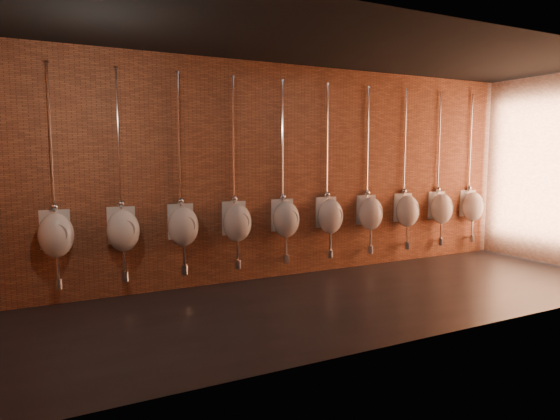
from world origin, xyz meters
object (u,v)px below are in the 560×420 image
at_px(urinal_3, 237,222).
at_px(urinal_5, 330,215).
at_px(urinal_1, 123,229).
at_px(urinal_4, 286,218).
at_px(urinal_2, 183,225).
at_px(urinal_0, 56,234).
at_px(urinal_7, 407,210).
at_px(urinal_9, 473,206).
at_px(urinal_6, 370,213).
at_px(urinal_8, 441,208).

bearing_deg(urinal_3, urinal_5, 0.00).
bearing_deg(urinal_1, urinal_5, 0.00).
bearing_deg(urinal_5, urinal_4, 180.00).
bearing_deg(urinal_1, urinal_4, 0.00).
relative_size(urinal_1, urinal_3, 1.00).
relative_size(urinal_1, urinal_2, 1.00).
bearing_deg(urinal_3, urinal_0, 180.00).
bearing_deg(urinal_3, urinal_4, 0.00).
height_order(urinal_7, urinal_9, same).
distance_m(urinal_3, urinal_6, 2.36).
bearing_deg(urinal_3, urinal_2, 180.00).
relative_size(urinal_4, urinal_5, 1.00).
distance_m(urinal_4, urinal_8, 3.15).
distance_m(urinal_4, urinal_7, 2.36).
bearing_deg(urinal_6, urinal_1, 180.00).
xyz_separation_m(urinal_0, urinal_8, (6.31, 0.00, 0.00)).
xyz_separation_m(urinal_1, urinal_3, (1.58, 0.00, 0.00)).
height_order(urinal_2, urinal_6, same).
bearing_deg(urinal_1, urinal_0, 180.00).
relative_size(urinal_2, urinal_6, 1.00).
height_order(urinal_1, urinal_7, same).
relative_size(urinal_4, urinal_8, 1.00).
bearing_deg(urinal_4, urinal_1, 180.00).
distance_m(urinal_0, urinal_5, 3.94).
bearing_deg(urinal_7, urinal_4, 180.00).
bearing_deg(urinal_6, urinal_9, 0.00).
relative_size(urinal_3, urinal_6, 1.00).
bearing_deg(urinal_3, urinal_6, 0.00).
relative_size(urinal_2, urinal_7, 1.00).
distance_m(urinal_1, urinal_6, 3.94).
xyz_separation_m(urinal_0, urinal_9, (7.09, 0.00, 0.00)).
bearing_deg(urinal_0, urinal_4, 0.00).
xyz_separation_m(urinal_2, urinal_4, (1.58, 0.00, 0.00)).
height_order(urinal_4, urinal_9, same).
height_order(urinal_5, urinal_8, same).
relative_size(urinal_3, urinal_4, 1.00).
xyz_separation_m(urinal_5, urinal_7, (1.58, 0.00, 0.00)).
height_order(urinal_2, urinal_5, same).
height_order(urinal_5, urinal_6, same).
bearing_deg(urinal_2, urinal_8, 0.00).
xyz_separation_m(urinal_8, urinal_9, (0.79, 0.00, 0.00)).
relative_size(urinal_4, urinal_7, 1.00).
relative_size(urinal_0, urinal_7, 1.00).
bearing_deg(urinal_5, urinal_2, 180.00).
distance_m(urinal_0, urinal_8, 6.31).
xyz_separation_m(urinal_0, urinal_6, (4.73, 0.00, 0.00)).
height_order(urinal_0, urinal_1, same).
height_order(urinal_6, urinal_7, same).
xyz_separation_m(urinal_0, urinal_2, (1.58, 0.00, 0.00)).
bearing_deg(urinal_1, urinal_3, 0.00).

